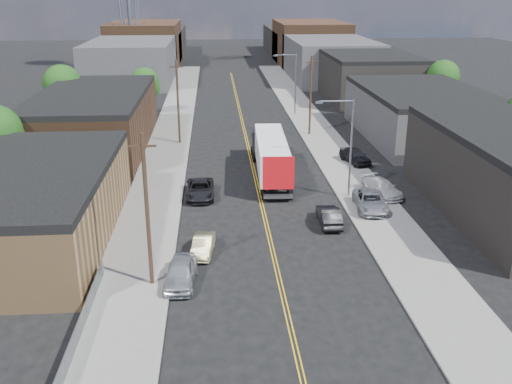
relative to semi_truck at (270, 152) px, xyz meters
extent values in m
plane|color=black|center=(-1.50, 27.95, -2.41)|extent=(260.00, 260.00, 0.00)
cube|color=gold|center=(-1.50, 12.95, -2.40)|extent=(0.32, 120.00, 0.01)
cube|color=slate|center=(-11.00, 12.95, -2.33)|extent=(5.00, 140.00, 0.15)
cube|color=slate|center=(8.00, 12.95, -2.33)|extent=(5.00, 140.00, 0.15)
cube|color=olive|center=(-19.50, -14.05, 0.09)|extent=(12.00, 22.00, 5.00)
cube|color=black|center=(-19.50, -14.05, 2.89)|extent=(12.00, 22.00, 0.60)
cube|color=#442C1B|center=(-19.50, 11.95, 0.59)|extent=(12.00, 26.00, 6.00)
cube|color=black|center=(-19.50, 11.95, 3.89)|extent=(12.00, 26.00, 0.60)
cube|color=navy|center=(13.70, -12.05, 1.19)|extent=(0.30, 20.00, 0.80)
cube|color=#3D3D40|center=(20.50, 13.95, 0.34)|extent=(14.00, 24.00, 5.50)
cube|color=black|center=(20.50, 13.95, 3.39)|extent=(14.00, 24.00, 0.60)
cube|color=black|center=(20.50, 39.95, 1.09)|extent=(14.00, 22.00, 7.00)
cube|color=black|center=(20.50, 39.95, 4.89)|extent=(14.00, 22.00, 0.60)
cube|color=#3D3D40|center=(-21.50, 62.95, 1.59)|extent=(16.00, 30.00, 8.00)
cube|color=#3D3D40|center=(18.50, 62.95, 1.59)|extent=(16.00, 30.00, 8.00)
cube|color=#442C1B|center=(-21.50, 87.95, 2.59)|extent=(16.00, 26.00, 10.00)
cube|color=#442C1B|center=(18.50, 87.95, 2.59)|extent=(16.00, 26.00, 10.00)
cube|color=black|center=(-21.50, 107.95, 1.09)|extent=(16.00, 40.00, 7.00)
cube|color=black|center=(18.50, 107.95, 1.09)|extent=(16.00, 40.00, 7.00)
cylinder|color=gray|center=(-23.50, 77.95, 12.59)|extent=(0.80, 0.80, 30.00)
cylinder|color=gray|center=(-25.26, 76.19, 12.59)|extent=(1.94, 1.94, 29.98)
cylinder|color=gray|center=(-21.74, 76.19, 12.59)|extent=(1.94, 1.94, 29.98)
cylinder|color=gray|center=(-25.26, 79.71, 12.59)|extent=(1.94, 1.94, 29.98)
cylinder|color=gray|center=(-21.74, 79.71, 12.59)|extent=(1.94, 1.94, 29.98)
cylinder|color=gray|center=(6.50, -7.05, 2.09)|extent=(0.18, 0.18, 9.00)
cylinder|color=gray|center=(5.00, -7.05, 6.39)|extent=(3.00, 0.12, 0.12)
cube|color=gray|center=(3.50, -7.05, 6.29)|extent=(0.60, 0.25, 0.18)
cylinder|color=gray|center=(6.50, 27.95, 2.09)|extent=(0.18, 0.18, 9.00)
cylinder|color=gray|center=(5.00, 27.95, 6.39)|extent=(3.00, 0.12, 0.12)
cube|color=gray|center=(3.50, 27.95, 6.29)|extent=(0.60, 0.25, 0.18)
cylinder|color=black|center=(-9.70, -22.05, 2.59)|extent=(0.26, 0.26, 10.00)
cube|color=black|center=(-9.70, -22.05, 6.79)|extent=(1.60, 0.12, 0.12)
cylinder|color=black|center=(-9.70, 12.95, 2.59)|extent=(0.26, 0.26, 10.00)
cube|color=black|center=(-9.70, 12.95, 6.79)|extent=(1.60, 0.12, 0.12)
cylinder|color=black|center=(6.70, 15.95, 2.59)|extent=(0.26, 0.26, 10.00)
cube|color=black|center=(6.70, 15.95, 6.79)|extent=(1.60, 0.12, 0.12)
cube|color=slate|center=(-13.00, -28.55, -1.81)|extent=(0.02, 16.00, 1.20)
cube|color=slate|center=(-13.00, -28.55, -1.21)|extent=(0.05, 16.00, 0.05)
cylinder|color=black|center=(-25.50, -2.05, -0.28)|extent=(0.36, 0.36, 4.25)
sphere|color=#1A3E10|center=(-24.90, -1.75, 2.27)|extent=(3.74, 3.74, 3.74)
cylinder|color=black|center=(-25.50, 22.95, -0.16)|extent=(0.36, 0.36, 4.50)
sphere|color=#1A3E10|center=(-25.50, 22.95, 3.44)|extent=(5.04, 5.04, 5.04)
sphere|color=#1A3E10|center=(-24.90, 23.25, 2.54)|extent=(3.96, 3.96, 3.96)
sphere|color=#1A3E10|center=(-26.00, 22.55, 2.81)|extent=(3.60, 3.60, 3.60)
cylinder|color=black|center=(-15.50, 29.95, -0.53)|extent=(0.36, 0.36, 3.75)
sphere|color=#1A3E10|center=(-15.50, 29.95, 2.47)|extent=(4.20, 4.20, 4.20)
sphere|color=#1A3E10|center=(-14.90, 30.25, 1.72)|extent=(3.30, 3.30, 3.30)
sphere|color=#1A3E10|center=(-16.00, 29.55, 1.94)|extent=(3.00, 3.00, 3.00)
cylinder|color=black|center=(28.50, 27.95, -0.28)|extent=(0.36, 0.36, 4.25)
sphere|color=#1A3E10|center=(28.50, 27.95, 3.12)|extent=(4.76, 4.76, 4.76)
sphere|color=#1A3E10|center=(29.10, 28.25, 2.27)|extent=(3.74, 3.74, 3.74)
sphere|color=#1A3E10|center=(28.00, 27.55, 2.52)|extent=(3.40, 3.40, 3.40)
cube|color=white|center=(0.00, -1.63, 0.33)|extent=(3.19, 12.73, 2.95)
cube|color=#B70E14|center=(0.00, -7.94, 0.33)|extent=(2.76, 0.22, 2.97)
cube|color=gray|center=(0.00, -7.94, -1.83)|extent=(2.62, 0.69, 0.25)
cube|color=black|center=(0.00, 6.17, -0.77)|extent=(2.75, 3.46, 3.26)
cylinder|color=black|center=(0.00, -6.54, -1.88)|extent=(2.77, 1.15, 1.05)
cylinder|color=black|center=(0.00, 6.17, -1.88)|extent=(2.67, 1.15, 1.05)
imported|color=#B7BABC|center=(-7.87, -22.05, -1.61)|extent=(2.23, 4.81, 1.59)
imported|color=#9A9264|center=(-6.50, -17.72, -1.77)|extent=(1.84, 4.02, 1.28)
imported|color=black|center=(-6.90, -6.05, -1.66)|extent=(2.51, 5.39, 1.50)
imported|color=black|center=(3.50, -13.13, -1.67)|extent=(1.69, 4.52, 1.48)
imported|color=#A5A7AA|center=(7.54, -10.54, -1.52)|extent=(2.91, 5.50, 1.47)
imported|color=#BEBEBE|center=(9.50, -7.19, -1.54)|extent=(3.23, 5.30, 1.44)
imported|color=black|center=(9.50, 2.94, -1.46)|extent=(3.01, 5.01, 1.60)
imported|color=black|center=(1.32, 14.02, -1.63)|extent=(3.00, 5.77, 1.55)
camera|label=1|loc=(-5.48, -54.76, 15.60)|focal=40.00mm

